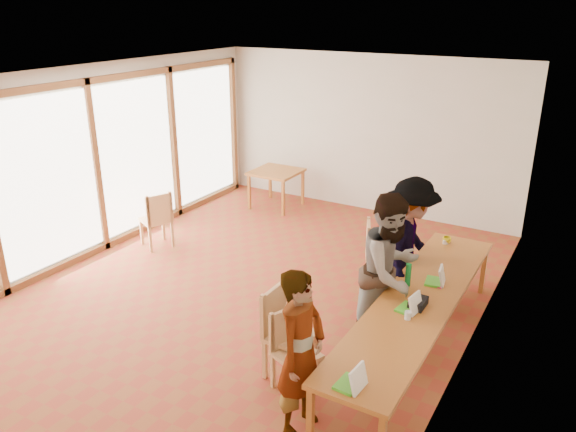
# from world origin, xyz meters

# --- Properties ---
(ground) EXTENTS (8.00, 8.00, 0.00)m
(ground) POSITION_xyz_m (0.00, 0.00, 0.00)
(ground) COLOR brown
(ground) RESTS_ON ground
(wall_back) EXTENTS (6.00, 0.10, 3.00)m
(wall_back) POSITION_xyz_m (0.00, 4.00, 1.50)
(wall_back) COLOR beige
(wall_back) RESTS_ON ground
(wall_right) EXTENTS (0.10, 8.00, 3.00)m
(wall_right) POSITION_xyz_m (3.00, 0.00, 1.50)
(wall_right) COLOR beige
(wall_right) RESTS_ON ground
(window_wall) EXTENTS (0.10, 8.00, 3.00)m
(window_wall) POSITION_xyz_m (-2.96, 0.00, 1.50)
(window_wall) COLOR white
(window_wall) RESTS_ON ground
(ceiling) EXTENTS (6.00, 8.00, 0.04)m
(ceiling) POSITION_xyz_m (0.00, 0.00, 3.02)
(ceiling) COLOR white
(ceiling) RESTS_ON wall_back
(communal_table) EXTENTS (0.80, 4.00, 0.75)m
(communal_table) POSITION_xyz_m (2.50, -0.35, 0.70)
(communal_table) COLOR #A76325
(communal_table) RESTS_ON ground
(side_table) EXTENTS (0.90, 0.90, 0.75)m
(side_table) POSITION_xyz_m (-1.55, 3.20, 0.67)
(side_table) COLOR #A76325
(side_table) RESTS_ON ground
(chair_near) EXTENTS (0.54, 0.54, 0.48)m
(chair_near) POSITION_xyz_m (1.53, -1.55, 0.55)
(chair_near) COLOR #E2AE71
(chair_near) RESTS_ON ground
(chair_mid) EXTENTS (0.48, 0.48, 0.54)m
(chair_mid) POSITION_xyz_m (1.32, -1.39, 0.63)
(chair_mid) COLOR #E2AE71
(chair_mid) RESTS_ON ground
(chair_far) EXTENTS (0.60, 0.60, 0.52)m
(chair_far) POSITION_xyz_m (1.43, 1.01, 0.60)
(chair_far) COLOR #E2AE71
(chair_far) RESTS_ON ground
(chair_empty) EXTENTS (0.47, 0.47, 0.49)m
(chair_empty) POSITION_xyz_m (1.75, 1.01, 0.56)
(chair_empty) COLOR #E2AE71
(chair_empty) RESTS_ON ground
(chair_spare) EXTENTS (0.60, 0.60, 0.52)m
(chair_spare) POSITION_xyz_m (-2.18, 0.48, 0.60)
(chair_spare) COLOR #E2AE71
(chair_spare) RESTS_ON ground
(person_near) EXTENTS (0.42, 0.62, 1.68)m
(person_near) POSITION_xyz_m (1.93, -2.05, 0.84)
(person_near) COLOR gray
(person_near) RESTS_ON ground
(person_mid) EXTENTS (0.97, 1.10, 1.91)m
(person_mid) POSITION_xyz_m (2.12, -0.27, 0.95)
(person_mid) COLOR gray
(person_mid) RESTS_ON ground
(person_far) EXTENTS (0.78, 1.24, 1.84)m
(person_far) POSITION_xyz_m (2.06, 0.60, 0.92)
(person_far) COLOR gray
(person_far) RESTS_ON ground
(laptop_near) EXTENTS (0.24, 0.28, 0.22)m
(laptop_near) POSITION_xyz_m (2.50, -2.15, 0.81)
(laptop_near) COLOR #4BBF27
(laptop_near) RESTS_ON communal_table
(laptop_mid) EXTENTS (0.25, 0.28, 0.21)m
(laptop_mid) POSITION_xyz_m (2.51, -0.66, 0.81)
(laptop_mid) COLOR #4BBF27
(laptop_mid) RESTS_ON communal_table
(laptop_far) EXTENTS (0.25, 0.28, 0.21)m
(laptop_far) POSITION_xyz_m (2.58, 0.11, 0.81)
(laptop_far) COLOR #4BBF27
(laptop_far) RESTS_ON communal_table
(yellow_mug) EXTENTS (0.13, 0.13, 0.09)m
(yellow_mug) POSITION_xyz_m (2.35, 1.35, 0.80)
(yellow_mug) COLOR yellow
(yellow_mug) RESTS_ON communal_table
(green_bottle) EXTENTS (0.07, 0.07, 0.28)m
(green_bottle) POSITION_xyz_m (2.29, -0.12, 0.89)
(green_bottle) COLOR #137D32
(green_bottle) RESTS_ON communal_table
(clear_glass) EXTENTS (0.07, 0.07, 0.09)m
(clear_glass) POSITION_xyz_m (2.54, -0.84, 0.80)
(clear_glass) COLOR silver
(clear_glass) RESTS_ON communal_table
(condiment_cup) EXTENTS (0.08, 0.08, 0.06)m
(condiment_cup) POSITION_xyz_m (2.34, 1.33, 0.78)
(condiment_cup) COLOR white
(condiment_cup) RESTS_ON communal_table
(pink_phone) EXTENTS (0.05, 0.10, 0.01)m
(pink_phone) POSITION_xyz_m (2.64, 0.04, 0.76)
(pink_phone) COLOR #F1456E
(pink_phone) RESTS_ON communal_table
(black_pouch) EXTENTS (0.16, 0.26, 0.09)m
(black_pouch) POSITION_xyz_m (2.55, -0.53, 0.80)
(black_pouch) COLOR black
(black_pouch) RESTS_ON communal_table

